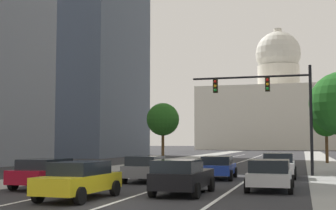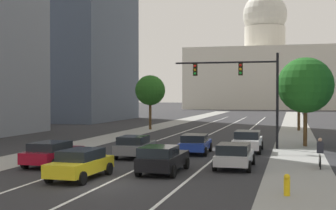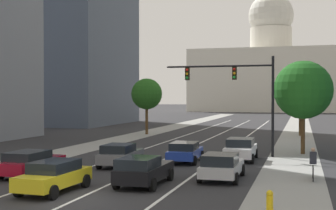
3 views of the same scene
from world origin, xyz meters
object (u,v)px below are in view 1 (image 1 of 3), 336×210
object	(u,v)px
car_blue	(218,167)
car_yellow	(79,179)
car_silver	(270,174)
traffic_signal_mast	(273,98)
car_black	(182,176)
street_tree_mid_left	(163,120)
car_white	(279,165)
capitol_building	(279,112)
car_crimson	(48,172)
car_gray	(147,168)
street_tree_far_right	(326,123)

from	to	relation	value
car_blue	car_yellow	world-z (taller)	car_yellow
car_silver	traffic_signal_mast	bearing A→B (deg)	1.99
car_black	street_tree_mid_left	distance (m)	32.49
car_blue	car_white	distance (m)	4.07
capitol_building	car_crimson	size ratio (longest dim) A/B	10.04
car_black	traffic_signal_mast	size ratio (longest dim) A/B	0.54
car_silver	traffic_signal_mast	world-z (taller)	traffic_signal_mast
car_white	car_silver	distance (m)	8.17
car_gray	street_tree_far_right	distance (m)	29.86
car_crimson	car_blue	world-z (taller)	car_crimson
car_yellow	street_tree_mid_left	world-z (taller)	street_tree_mid_left
capitol_building	car_white	xyz separation A→B (m)	(5.21, -115.69, -10.52)
capitol_building	car_silver	world-z (taller)	capitol_building
street_tree_far_right	street_tree_mid_left	bearing A→B (deg)	-171.22
car_silver	street_tree_mid_left	bearing A→B (deg)	25.35
car_gray	street_tree_far_right	bearing A→B (deg)	-23.04
car_yellow	car_silver	xyz separation A→B (m)	(6.94, 5.32, -0.02)
car_white	car_crimson	bearing A→B (deg)	133.08
car_gray	traffic_signal_mast	size ratio (longest dim) A/B	0.52
car_silver	car_yellow	bearing A→B (deg)	127.19
capitol_building	car_silver	distance (m)	124.42
car_white	street_tree_mid_left	xyz separation A→B (m)	(-13.41, 19.81, 3.91)
car_black	car_silver	size ratio (longest dim) A/B	1.02
capitol_building	car_gray	size ratio (longest dim) A/B	10.82
car_crimson	car_white	xyz separation A→B (m)	(10.41, 9.88, 0.04)
car_gray	street_tree_far_right	xyz separation A→B (m)	(10.84, 27.61, 3.44)
car_gray	car_silver	world-z (taller)	car_gray
car_crimson	car_gray	xyz separation A→B (m)	(3.48, 4.75, 0.00)
car_blue	street_tree_far_right	distance (m)	25.91
traffic_signal_mast	street_tree_far_right	xyz separation A→B (m)	(4.32, 20.02, -1.01)
capitol_building	car_blue	xyz separation A→B (m)	(1.74, -117.81, -10.58)
car_yellow	car_crimson	bearing A→B (deg)	46.45
capitol_building	traffic_signal_mast	world-z (taller)	capitol_building
car_yellow	car_silver	bearing A→B (deg)	-50.04
car_yellow	street_tree_far_right	size ratio (longest dim) A/B	0.77
capitol_building	car_black	world-z (taller)	capitol_building
car_crimson	car_blue	distance (m)	10.41
car_gray	car_white	size ratio (longest dim) A/B	0.93
street_tree_far_right	street_tree_mid_left	size ratio (longest dim) A/B	0.87
car_black	car_yellow	bearing A→B (deg)	127.36
car_silver	street_tree_far_right	xyz separation A→B (m)	(3.90, 30.64, 3.45)
car_blue	street_tree_far_right	bearing A→B (deg)	-19.17
car_blue	car_gray	distance (m)	4.59
car_blue	car_yellow	xyz separation A→B (m)	(-3.47, -11.36, 0.04)
capitol_building	street_tree_mid_left	world-z (taller)	capitol_building
car_black	car_white	world-z (taller)	car_white
capitol_building	street_tree_far_right	xyz separation A→B (m)	(9.11, -93.21, -7.12)
car_yellow	car_white	xyz separation A→B (m)	(6.94, 13.48, 0.03)
car_yellow	street_tree_mid_left	xyz separation A→B (m)	(-6.47, 33.29, 3.93)
car_white	car_black	bearing A→B (deg)	161.89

